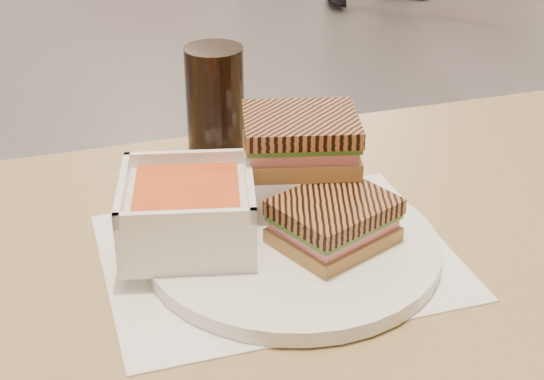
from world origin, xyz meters
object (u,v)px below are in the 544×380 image
object	(u,v)px
main_table	(342,353)
soup_bowl	(188,214)
panini_lower	(334,221)
cola_glass	(215,107)
plate	(293,247)

from	to	relation	value
main_table	soup_bowl	world-z (taller)	soup_bowl
soup_bowl	panini_lower	size ratio (longest dim) A/B	1.12
panini_lower	cola_glass	bearing A→B (deg)	106.14
plate	main_table	bearing A→B (deg)	-33.50
plate	cola_glass	distance (m)	0.24
soup_bowl	panini_lower	world-z (taller)	soup_bowl
plate	soup_bowl	distance (m)	0.11
plate	panini_lower	distance (m)	0.05
main_table	cola_glass	size ratio (longest dim) A/B	8.15
soup_bowl	cola_glass	distance (m)	0.21
soup_bowl	cola_glass	bearing A→B (deg)	70.40
main_table	plate	bearing A→B (deg)	146.50
main_table	cola_glass	world-z (taller)	cola_glass
soup_bowl	panini_lower	xyz separation A→B (m)	(0.14, -0.04, -0.01)
cola_glass	plate	bearing A→B (deg)	-82.25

